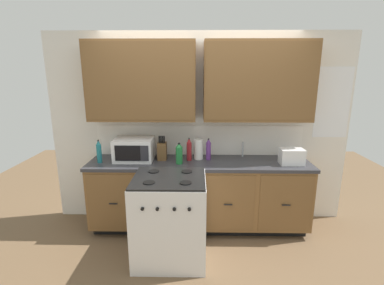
% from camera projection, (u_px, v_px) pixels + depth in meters
% --- Properties ---
extents(ground_plane, '(8.00, 8.00, 0.00)m').
position_uv_depth(ground_plane, '(199.00, 240.00, 3.48)').
color(ground_plane, brown).
extents(wall_unit, '(3.92, 0.40, 2.49)m').
position_uv_depth(wall_unit, '(200.00, 100.00, 3.56)').
color(wall_unit, white).
rests_on(wall_unit, ground_plane).
extents(counter_run, '(2.75, 0.64, 0.91)m').
position_uv_depth(counter_run, '(199.00, 194.00, 3.65)').
color(counter_run, black).
rests_on(counter_run, ground_plane).
extents(stove_range, '(0.76, 0.68, 0.95)m').
position_uv_depth(stove_range, '(170.00, 218.00, 3.05)').
color(stove_range, white).
rests_on(stove_range, ground_plane).
extents(microwave, '(0.48, 0.37, 0.28)m').
position_uv_depth(microwave, '(134.00, 149.00, 3.57)').
color(microwave, white).
rests_on(microwave, counter_run).
extents(toaster, '(0.28, 0.18, 0.19)m').
position_uv_depth(toaster, '(292.00, 157.00, 3.41)').
color(toaster, white).
rests_on(toaster, counter_run).
extents(knife_block, '(0.11, 0.14, 0.31)m').
position_uv_depth(knife_block, '(162.00, 151.00, 3.59)').
color(knife_block, brown).
rests_on(knife_block, counter_run).
extents(sink_faucet, '(0.02, 0.02, 0.20)m').
position_uv_depth(sink_faucet, '(243.00, 149.00, 3.71)').
color(sink_faucet, '#B2B5BA').
rests_on(sink_faucet, counter_run).
extents(paper_towel_roll, '(0.12, 0.12, 0.26)m').
position_uv_depth(paper_towel_roll, '(198.00, 149.00, 3.61)').
color(paper_towel_roll, white).
rests_on(paper_towel_roll, counter_run).
extents(bottle_green, '(0.08, 0.08, 0.26)m').
position_uv_depth(bottle_green, '(179.00, 154.00, 3.43)').
color(bottle_green, '#237A38').
rests_on(bottle_green, counter_run).
extents(bottle_violet, '(0.06, 0.06, 0.28)m').
position_uv_depth(bottle_violet, '(208.00, 149.00, 3.59)').
color(bottle_violet, '#663384').
rests_on(bottle_violet, counter_run).
extents(bottle_teal, '(0.06, 0.06, 0.29)m').
position_uv_depth(bottle_teal, '(99.00, 152.00, 3.46)').
color(bottle_teal, '#1E707A').
rests_on(bottle_teal, counter_run).
extents(bottle_red, '(0.06, 0.06, 0.29)m').
position_uv_depth(bottle_red, '(189.00, 150.00, 3.55)').
color(bottle_red, maroon).
rests_on(bottle_red, counter_run).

